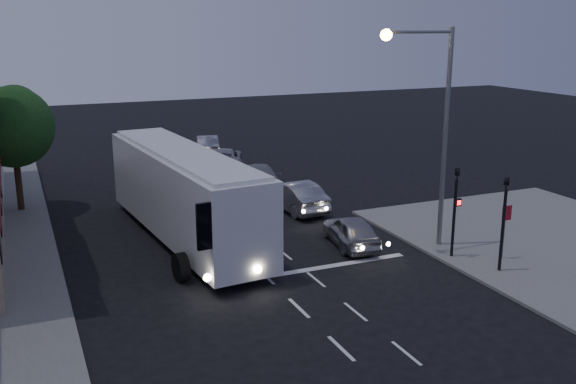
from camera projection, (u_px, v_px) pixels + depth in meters
name	position (u px, v px, depth m)	size (l,w,h in m)	color
ground	(287.00, 297.00, 22.36)	(120.00, 120.00, 0.00)	black
road_markings	(284.00, 260.00, 25.79)	(8.00, 30.55, 0.01)	silver
tour_bus	(184.00, 192.00, 27.76)	(3.97, 13.29, 4.02)	white
car_suv	(351.00, 231.00, 27.33)	(1.57, 3.91, 1.33)	#A0A0A1
car_sedan_a	(295.00, 196.00, 32.54)	(1.61, 4.63, 1.52)	#A4A4A4
car_sedan_b	(258.00, 176.00, 37.06)	(1.97, 4.85, 1.41)	#969698
car_sedan_c	(223.00, 159.00, 41.37)	(2.44, 5.29, 1.47)	#9E9EA2
car_extra	(207.00, 145.00, 46.45)	(1.49, 4.29, 1.41)	slate
traffic_signal_main	(455.00, 201.00, 25.35)	(0.25, 0.35, 4.10)	black
traffic_signal_side	(504.00, 212.00, 23.87)	(0.18, 0.15, 4.10)	black
regulatory_sign	(505.00, 223.00, 25.32)	(0.45, 0.12, 2.20)	slate
streetlight	(433.00, 114.00, 25.67)	(3.32, 0.44, 9.00)	slate
street_tree	(12.00, 123.00, 31.38)	(4.00, 4.00, 6.20)	black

